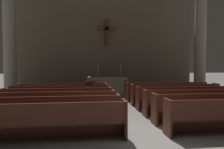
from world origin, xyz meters
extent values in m
plane|color=slate|center=(0.00, 0.00, 0.00)|extent=(80.00, 80.00, 0.00)
cube|color=#4C2319|center=(-2.56, 0.00, 0.42)|extent=(3.95, 0.40, 0.05)
cube|color=#4C2319|center=(-2.56, -0.23, 0.70)|extent=(3.95, 0.05, 0.50)
cube|color=#4C2319|center=(-2.56, 0.18, 0.20)|extent=(3.95, 0.04, 0.40)
cube|color=#4C2319|center=(-0.55, -0.02, 0.47)|extent=(0.06, 0.50, 0.95)
cube|color=#4C2319|center=(-2.56, 1.04, 0.42)|extent=(3.95, 0.40, 0.05)
cube|color=#4C2319|center=(-2.56, 0.81, 0.70)|extent=(3.95, 0.05, 0.50)
cube|color=#4C2319|center=(-2.56, 1.22, 0.20)|extent=(3.95, 0.04, 0.40)
cube|color=#4C2319|center=(-0.55, 1.02, 0.47)|extent=(0.06, 0.50, 0.95)
cube|color=#4C2319|center=(-2.56, 2.08, 0.42)|extent=(3.95, 0.40, 0.05)
cube|color=#4C2319|center=(-2.56, 1.85, 0.70)|extent=(3.95, 0.05, 0.50)
cube|color=#4C2319|center=(-2.56, 2.26, 0.20)|extent=(3.95, 0.04, 0.40)
cube|color=#4C2319|center=(-0.55, 2.06, 0.47)|extent=(0.06, 0.50, 0.95)
cube|color=#4C2319|center=(-2.56, 3.12, 0.42)|extent=(3.95, 0.40, 0.05)
cube|color=#4C2319|center=(-2.56, 2.89, 0.70)|extent=(3.95, 0.05, 0.50)
cube|color=#4C2319|center=(-2.56, 3.30, 0.20)|extent=(3.95, 0.04, 0.40)
cube|color=#4C2319|center=(-0.55, 3.10, 0.47)|extent=(0.06, 0.50, 0.95)
cube|color=#4C2319|center=(-4.57, 3.10, 0.47)|extent=(0.06, 0.50, 0.95)
cube|color=#4C2319|center=(-2.56, 4.16, 0.42)|extent=(3.95, 0.40, 0.05)
cube|color=#4C2319|center=(-2.56, 3.93, 0.70)|extent=(3.95, 0.05, 0.50)
cube|color=#4C2319|center=(-2.56, 4.34, 0.20)|extent=(3.95, 0.04, 0.40)
cube|color=#4C2319|center=(-0.55, 4.14, 0.47)|extent=(0.06, 0.50, 0.95)
cube|color=#4C2319|center=(-4.57, 4.14, 0.47)|extent=(0.06, 0.50, 0.95)
cube|color=#4C2319|center=(-2.56, 5.19, 0.42)|extent=(3.95, 0.40, 0.05)
cube|color=#4C2319|center=(-2.56, 4.97, 0.70)|extent=(3.95, 0.05, 0.50)
cube|color=#4C2319|center=(-2.56, 5.37, 0.20)|extent=(3.95, 0.04, 0.40)
cube|color=#4C2319|center=(-0.55, 5.17, 0.47)|extent=(0.06, 0.50, 0.95)
cube|color=#4C2319|center=(-4.57, 5.17, 0.47)|extent=(0.06, 0.50, 0.95)
cube|color=#4C2319|center=(0.55, -0.02, 0.47)|extent=(0.06, 0.50, 0.95)
cube|color=#4C2319|center=(2.56, 1.04, 0.42)|extent=(3.95, 0.40, 0.05)
cube|color=#4C2319|center=(2.56, 0.81, 0.70)|extent=(3.95, 0.05, 0.50)
cube|color=#4C2319|center=(2.56, 1.22, 0.20)|extent=(3.95, 0.04, 0.40)
cube|color=#4C2319|center=(0.55, 1.02, 0.47)|extent=(0.06, 0.50, 0.95)
cube|color=#4C2319|center=(2.56, 2.08, 0.42)|extent=(3.95, 0.40, 0.05)
cube|color=#4C2319|center=(2.56, 1.85, 0.70)|extent=(3.95, 0.05, 0.50)
cube|color=#4C2319|center=(2.56, 2.26, 0.20)|extent=(3.95, 0.04, 0.40)
cube|color=#4C2319|center=(0.55, 2.06, 0.47)|extent=(0.06, 0.50, 0.95)
cube|color=#4C2319|center=(2.56, 3.12, 0.42)|extent=(3.95, 0.40, 0.05)
cube|color=#4C2319|center=(2.56, 2.89, 0.70)|extent=(3.95, 0.05, 0.50)
cube|color=#4C2319|center=(2.56, 3.30, 0.20)|extent=(3.95, 0.04, 0.40)
cube|color=#4C2319|center=(0.55, 3.10, 0.47)|extent=(0.06, 0.50, 0.95)
cube|color=#4C2319|center=(2.56, 4.16, 0.42)|extent=(3.95, 0.40, 0.05)
cube|color=#4C2319|center=(2.56, 3.93, 0.70)|extent=(3.95, 0.05, 0.50)
cube|color=#4C2319|center=(2.56, 4.34, 0.20)|extent=(3.95, 0.04, 0.40)
cube|color=#4C2319|center=(0.55, 4.14, 0.47)|extent=(0.06, 0.50, 0.95)
cube|color=#4C2319|center=(4.57, 4.14, 0.47)|extent=(0.06, 0.50, 0.95)
cube|color=#4C2319|center=(2.56, 5.19, 0.42)|extent=(3.95, 0.40, 0.05)
cube|color=#4C2319|center=(2.56, 4.97, 0.70)|extent=(3.95, 0.05, 0.50)
cube|color=#4C2319|center=(2.56, 5.37, 0.20)|extent=(3.95, 0.04, 0.40)
cube|color=#4C2319|center=(0.55, 5.17, 0.47)|extent=(0.06, 0.50, 0.95)
cube|color=#4C2319|center=(4.57, 5.17, 0.47)|extent=(0.06, 0.50, 0.95)
cube|color=#ADA89E|center=(-5.73, 7.65, 0.10)|extent=(0.99, 0.99, 0.20)
cylinder|color=#ADA89E|center=(-5.73, 7.65, 3.25)|extent=(0.71, 0.71, 6.49)
cube|color=#ADA89E|center=(5.73, 7.65, 0.10)|extent=(0.99, 0.99, 0.20)
cylinder|color=#ADA89E|center=(5.73, 7.65, 3.25)|extent=(0.71, 0.71, 6.49)
cube|color=#BCB7AD|center=(0.00, 8.18, 0.44)|extent=(1.76, 0.72, 0.88)
cube|color=#BCB7AD|center=(0.00, 8.18, 0.94)|extent=(2.20, 0.90, 0.12)
cube|color=silver|center=(0.00, 8.18, 1.00)|extent=(2.09, 0.86, 0.01)
cylinder|color=#B79338|center=(-0.70, 8.18, 1.02)|extent=(0.16, 0.16, 0.02)
cylinder|color=#B79338|center=(-0.70, 8.18, 1.22)|extent=(0.07, 0.07, 0.41)
cylinder|color=silver|center=(-0.70, 8.18, 1.59)|extent=(0.04, 0.04, 0.34)
cylinder|color=#B79338|center=(0.70, 8.18, 1.02)|extent=(0.16, 0.16, 0.02)
cylinder|color=#B79338|center=(0.70, 8.18, 1.22)|extent=(0.07, 0.07, 0.41)
cylinder|color=silver|center=(0.70, 8.18, 1.59)|extent=(0.04, 0.04, 0.34)
cube|color=#706656|center=(0.00, 10.20, 3.69)|extent=(12.60, 0.25, 7.38)
cube|color=brown|center=(0.00, 9.96, 4.06)|extent=(0.23, 0.23, 1.91)
cube|color=brown|center=(0.00, 9.96, 4.35)|extent=(1.22, 0.23, 0.23)
cube|color=#26262B|center=(-1.33, 4.34, 0.23)|extent=(0.24, 0.14, 0.45)
cube|color=#26262B|center=(-1.33, 4.21, 0.51)|extent=(0.28, 0.36, 0.12)
cube|color=#2D2319|center=(-1.33, 4.08, 0.84)|extent=(0.32, 0.20, 0.54)
sphere|color=#9E7051|center=(-1.33, 4.08, 1.22)|extent=(0.20, 0.20, 0.20)
camera|label=1|loc=(-1.52, -5.18, 1.82)|focal=34.43mm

